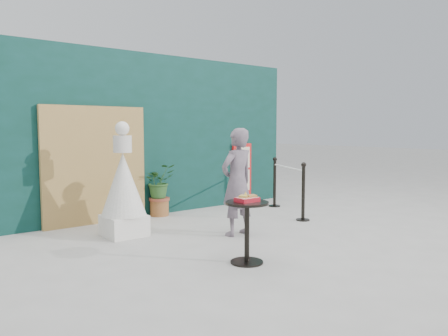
{
  "coord_description": "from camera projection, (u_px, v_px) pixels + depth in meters",
  "views": [
    {
      "loc": [
        -4.29,
        -4.17,
        1.62
      ],
      "look_at": [
        0.0,
        1.2,
        1.0
      ],
      "focal_mm": 35.0,
      "sensor_mm": 36.0,
      "label": 1
    }
  ],
  "objects": [
    {
      "name": "woman",
      "position": [
        237.0,
        182.0,
        6.6
      ],
      "size": [
        0.62,
        0.43,
        1.63
      ],
      "primitive_type": "imported",
      "rotation": [
        0.0,
        0.0,
        3.21
      ],
      "color": "slate",
      "rests_on": "ground"
    },
    {
      "name": "food_basket",
      "position": [
        247.0,
        199.0,
        5.22
      ],
      "size": [
        0.26,
        0.19,
        0.11
      ],
      "color": "red",
      "rests_on": "cafe_table"
    },
    {
      "name": "statue",
      "position": [
        123.0,
        190.0,
        6.57
      ],
      "size": [
        0.67,
        0.67,
        1.73
      ],
      "color": "white",
      "rests_on": "ground"
    },
    {
      "name": "planter",
      "position": [
        159.0,
        186.0,
        8.11
      ],
      "size": [
        0.57,
        0.49,
        0.97
      ],
      "color": "brown",
      "rests_on": "ground"
    },
    {
      "name": "ground",
      "position": [
        278.0,
        246.0,
        6.06
      ],
      "size": [
        60.0,
        60.0,
        0.0
      ],
      "primitive_type": "plane",
      "color": "#ADAAA5",
      "rests_on": "ground"
    },
    {
      "name": "back_wall",
      "position": [
        161.0,
        135.0,
        8.37
      ],
      "size": [
        6.0,
        0.3,
        3.0
      ],
      "primitive_type": "cube",
      "color": "#0A2F27",
      "rests_on": "ground"
    },
    {
      "name": "cafe_table",
      "position": [
        247.0,
        222.0,
        5.24
      ],
      "size": [
        0.52,
        0.52,
        0.75
      ],
      "color": "black",
      "rests_on": "ground"
    },
    {
      "name": "bamboo_fence",
      "position": [
        95.0,
        165.0,
        7.38
      ],
      "size": [
        1.8,
        0.08,
        2.0
      ],
      "primitive_type": "cube",
      "color": "tan",
      "rests_on": "ground"
    },
    {
      "name": "stanchion_barrier",
      "position": [
        288.0,
        187.0,
        8.38
      ],
      "size": [
        0.84,
        1.54,
        1.03
      ],
      "color": "black",
      "rests_on": "ground"
    },
    {
      "name": "menu_board",
      "position": [
        242.0,
        173.0,
        9.48
      ],
      "size": [
        0.5,
        0.07,
        1.3
      ],
      "color": "red",
      "rests_on": "ground"
    }
  ]
}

